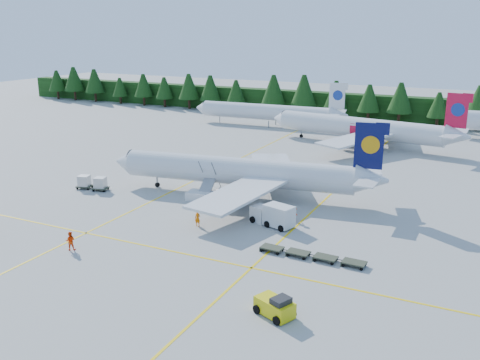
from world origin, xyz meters
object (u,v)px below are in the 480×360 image
at_px(airliner_navy, 233,171).
at_px(service_truck, 272,215).
at_px(airstairs, 205,194).
at_px(airliner_red, 355,127).
at_px(baggage_tug, 275,306).

bearing_deg(airliner_navy, service_truck, -50.17).
xyz_separation_m(airliner_navy, airstairs, (-2.19, -3.72, -2.37)).
relative_size(airliner_red, service_truck, 6.77).
distance_m(airliner_navy, airstairs, 4.92).
height_order(airliner_navy, airliner_red, airliner_red).
distance_m(airliner_red, baggage_tug, 66.07).
height_order(service_truck, baggage_tug, service_truck).
bearing_deg(airliner_red, airstairs, -92.77).
xyz_separation_m(airliner_navy, service_truck, (9.27, -8.34, -1.96)).
bearing_deg(service_truck, airliner_red, 109.21).
height_order(airstairs, service_truck, airstairs).
relative_size(airstairs, baggage_tug, 1.72).
xyz_separation_m(airliner_red, airstairs, (-8.86, -42.27, -2.47)).
bearing_deg(airstairs, airliner_red, 73.27).
bearing_deg(service_truck, airliner_navy, 154.07).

